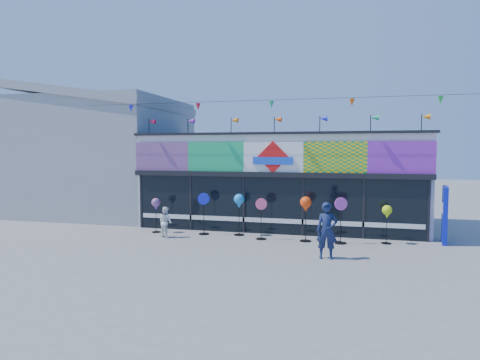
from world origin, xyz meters
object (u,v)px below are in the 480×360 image
(spinner_1, at_px, (204,212))
(spinner_6, at_px, (387,213))
(spinner_0, at_px, (156,205))
(child, at_px, (166,222))
(blue_sign, at_px, (445,215))
(spinner_3, at_px, (261,218))
(spinner_2, at_px, (239,202))
(spinner_5, at_px, (341,219))
(adult_man, at_px, (327,231))
(spinner_4, at_px, (306,205))

(spinner_1, relative_size, spinner_6, 1.19)
(spinner_0, bearing_deg, child, -45.33)
(blue_sign, bearing_deg, spinner_3, -163.35)
(blue_sign, height_order, spinner_2, blue_sign)
(spinner_2, bearing_deg, spinner_5, -7.86)
(spinner_5, height_order, child, spinner_5)
(spinner_3, bearing_deg, adult_man, -42.20)
(spinner_3, bearing_deg, spinner_2, 151.68)
(spinner_3, height_order, spinner_4, spinner_4)
(spinner_4, distance_m, adult_man, 2.57)
(spinner_2, distance_m, child, 2.97)
(spinner_0, xyz_separation_m, spinner_4, (6.12, -0.21, 0.20))
(blue_sign, relative_size, adult_man, 1.18)
(spinner_5, distance_m, spinner_6, 1.67)
(child, bearing_deg, adult_man, -164.50)
(spinner_5, xyz_separation_m, adult_man, (-0.37, -2.32, -0.01))
(blue_sign, xyz_separation_m, spinner_3, (-6.56, -1.01, -0.21))
(spinner_3, xyz_separation_m, spinner_4, (1.67, 0.05, 0.51))
(adult_man, bearing_deg, spinner_3, 132.76)
(spinner_1, distance_m, spinner_5, 5.36)
(blue_sign, relative_size, spinner_5, 1.23)
(spinner_0, bearing_deg, spinner_6, 0.85)
(spinner_1, xyz_separation_m, spinner_2, (1.41, 0.19, 0.44))
(spinner_3, bearing_deg, spinner_0, 176.74)
(spinner_5, height_order, adult_man, adult_man)
(spinner_1, height_order, spinner_3, spinner_1)
(spinner_1, bearing_deg, spinner_3, -8.18)
(spinner_3, bearing_deg, spinner_4, 1.59)
(blue_sign, height_order, spinner_3, blue_sign)
(blue_sign, distance_m, spinner_0, 11.04)
(blue_sign, height_order, adult_man, blue_sign)
(spinner_4, xyz_separation_m, spinner_5, (1.26, -0.05, -0.45))
(spinner_0, distance_m, spinner_3, 4.47)
(blue_sign, relative_size, spinner_0, 1.46)
(spinner_0, bearing_deg, blue_sign, 3.90)
(spinner_1, xyz_separation_m, child, (-1.26, -0.88, -0.29))
(adult_man, relative_size, child, 1.49)
(spinner_0, bearing_deg, adult_man, -20.17)
(blue_sign, bearing_deg, adult_man, -132.30)
(spinner_0, xyz_separation_m, spinner_2, (3.45, 0.29, 0.19))
(spinner_4, bearing_deg, spinner_6, 6.76)
(spinner_4, height_order, spinner_5, spinner_5)
(spinner_0, height_order, spinner_2, spinner_2)
(spinner_3, height_order, child, spinner_3)
(spinner_2, distance_m, adult_man, 4.60)
(spinner_4, relative_size, adult_man, 0.95)
(spinner_5, bearing_deg, spinner_1, 176.27)
(spinner_5, bearing_deg, adult_man, -98.95)
(spinner_6, bearing_deg, spinner_1, -179.68)
(spinner_6, xyz_separation_m, adult_man, (-1.97, -2.71, -0.24))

